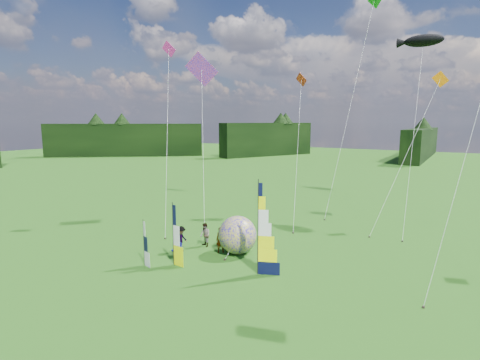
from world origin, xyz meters
The scene contains 18 objects.
ground centered at (0.00, 0.00, 0.00)m, with size 220.00×220.00×0.00m, color #26571C.
treeline_ring centered at (0.00, 0.00, 4.00)m, with size 210.00×210.00×8.00m, color black, non-canonical shape.
feather_banner_main centered at (0.34, 3.81, 2.74)m, with size 1.47×0.10×5.48m, color black, non-canonical shape.
side_banner_left centered at (-4.88, 2.35, 1.93)m, with size 1.07×0.10×3.87m, color #F6FF00, non-canonical shape.
side_banner_far centered at (-6.37, 1.30, 1.43)m, with size 0.86×0.10×2.86m, color white, non-canonical shape.
bol_inflatable centered at (-2.55, 6.19, 1.30)m, with size 2.60×2.60×2.60m, color #1201A2.
spectator_a centered at (-3.62, 5.75, 0.88)m, with size 0.65×0.42×1.77m, color #66594C.
spectator_b centered at (-5.29, 6.15, 0.86)m, with size 0.83×0.41×1.71m, color #66594C.
spectator_c centered at (-6.03, 4.40, 0.91)m, with size 1.17×0.43×1.81m, color #66594C.
spectator_d centered at (-3.95, 7.71, 0.85)m, with size 1.00×0.41×1.70m, color #66594C.
camp_chair centered at (-5.71, 3.52, 0.48)m, with size 0.55×0.55×0.95m, color #050861, non-canonical shape.
kite_whale centered at (6.32, 19.82, 9.02)m, with size 4.21×13.65×18.04m, color black, non-canonical shape.
kite_rainbow_delta centered at (-9.80, 12.00, 8.28)m, with size 10.02×11.39×16.55m, color #F54432, non-canonical shape.
kite_parafoil centered at (10.57, 7.64, 10.04)m, with size 6.89×10.39×20.09m, color #BB0600, non-canonical shape.
small_kite_red centered at (-2.67, 16.50, 7.06)m, with size 5.30×10.45×14.11m, color red, non-canonical shape.
small_kite_orange centered at (6.04, 18.57, 6.83)m, with size 5.78×10.30×13.66m, color orange, non-canonical shape.
small_kite_pink centered at (-11.18, 8.92, 8.29)m, with size 6.85×8.35×16.58m, color #E02794, non-canonical shape.
small_kite_green centered at (0.24, 22.43, 11.24)m, with size 3.91×12.08×22.48m, color #12B117, non-canonical shape.
Camera 1 is at (10.46, -14.58, 8.93)m, focal length 28.00 mm.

